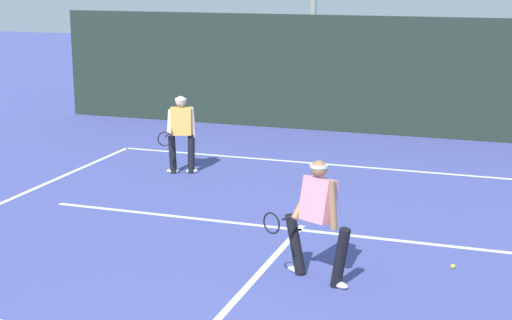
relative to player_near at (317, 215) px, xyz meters
name	(u,v)px	position (x,y,z in m)	size (l,w,h in m)	color
court_line_baseline_far	(356,167)	(-0.80, 6.36, -0.91)	(10.91, 0.10, 0.01)	white
court_line_service	(299,230)	(-0.80, 1.95, -0.91)	(8.89, 0.10, 0.01)	white
court_line_centre	(234,301)	(-0.80, -1.03, -0.91)	(0.10, 6.40, 0.01)	white
player_near	(317,215)	(0.00, 0.00, 0.00)	(1.17, 0.83, 1.67)	black
player_far	(181,131)	(-4.07, 4.66, -0.04)	(0.67, 0.90, 1.60)	black
tennis_ball	(453,266)	(1.71, 1.03, -0.88)	(0.07, 0.07, 0.07)	#D1E033
back_fence_windscreen	(387,76)	(-0.80, 9.92, 0.57)	(18.00, 0.12, 2.97)	#202D24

